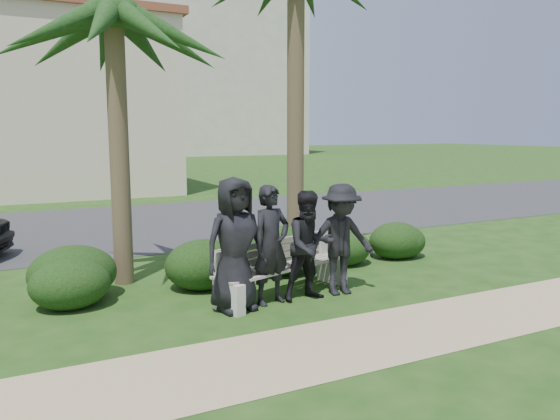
% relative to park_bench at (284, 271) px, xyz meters
% --- Properties ---
extents(ground, '(160.00, 160.00, 0.00)m').
position_rel_park_bench_xyz_m(ground, '(-0.34, -0.30, -0.38)').
color(ground, '#1D4112').
rests_on(ground, ground).
extents(footpath, '(30.00, 1.60, 0.01)m').
position_rel_park_bench_xyz_m(footpath, '(-0.34, -2.10, -0.38)').
color(footpath, tan).
rests_on(footpath, ground).
extents(asphalt_street, '(160.00, 8.00, 0.01)m').
position_rel_park_bench_xyz_m(asphalt_street, '(-0.34, 7.70, -0.38)').
color(asphalt_street, '#2D2D30').
rests_on(asphalt_street, ground).
extents(stucco_bldg_right, '(8.40, 8.40, 7.30)m').
position_rel_park_bench_xyz_m(stucco_bldg_right, '(-1.34, 17.70, 3.28)').
color(stucco_bldg_right, beige).
rests_on(stucco_bldg_right, ground).
extents(hotel_tower, '(26.00, 18.00, 37.30)m').
position_rel_park_bench_xyz_m(hotel_tower, '(13.66, 54.70, 13.03)').
color(hotel_tower, beige).
rests_on(hotel_tower, ground).
extents(park_bench, '(2.56, 1.24, 0.84)m').
position_rel_park_bench_xyz_m(park_bench, '(0.00, 0.00, 0.00)').
color(park_bench, gray).
rests_on(park_bench, ground).
extents(man_a, '(1.01, 0.73, 1.93)m').
position_rel_park_bench_xyz_m(man_a, '(-0.95, -0.32, 0.58)').
color(man_a, black).
rests_on(man_a, ground).
extents(man_b, '(0.73, 0.57, 1.78)m').
position_rel_park_bench_xyz_m(man_b, '(-0.35, -0.27, 0.51)').
color(man_b, black).
rests_on(man_b, ground).
extents(man_c, '(0.83, 0.65, 1.68)m').
position_rel_park_bench_xyz_m(man_c, '(0.25, -0.36, 0.46)').
color(man_c, black).
rests_on(man_c, ground).
extents(man_d, '(1.20, 0.78, 1.75)m').
position_rel_park_bench_xyz_m(man_d, '(0.83, -0.34, 0.50)').
color(man_d, black).
rests_on(man_d, ground).
extents(hedge_a, '(1.15, 0.95, 0.75)m').
position_rel_park_bench_xyz_m(hedge_a, '(-3.07, 0.87, -0.01)').
color(hedge_a, black).
rests_on(hedge_a, ground).
extents(hedge_b, '(1.32, 1.09, 0.86)m').
position_rel_park_bench_xyz_m(hedge_b, '(-2.98, 1.29, 0.05)').
color(hedge_b, black).
rests_on(hedge_b, ground).
extents(hedge_c, '(1.28, 1.06, 0.83)m').
position_rel_park_bench_xyz_m(hedge_c, '(-0.99, 0.95, 0.04)').
color(hedge_c, black).
rests_on(hedge_c, ground).
extents(hedge_d, '(1.38, 1.14, 0.90)m').
position_rel_park_bench_xyz_m(hedge_d, '(0.57, 1.21, 0.07)').
color(hedge_d, black).
rests_on(hedge_d, ground).
extents(hedge_e, '(1.07, 0.88, 0.70)m').
position_rel_park_bench_xyz_m(hedge_e, '(1.95, 1.24, -0.03)').
color(hedge_e, black).
rests_on(hedge_e, ground).
extents(hedge_f, '(1.15, 0.95, 0.75)m').
position_rel_park_bench_xyz_m(hedge_f, '(3.22, 1.26, -0.00)').
color(hedge_f, black).
rests_on(hedge_f, ground).
extents(hedge_extra, '(1.07, 0.88, 0.70)m').
position_rel_park_bench_xyz_m(hedge_extra, '(3.32, 1.24, -0.03)').
color(hedge_extra, black).
rests_on(hedge_extra, ground).
extents(palm_left, '(3.00, 3.00, 5.33)m').
position_rel_park_bench_xyz_m(palm_left, '(-2.11, 1.86, 3.99)').
color(palm_left, brown).
rests_on(palm_left, ground).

